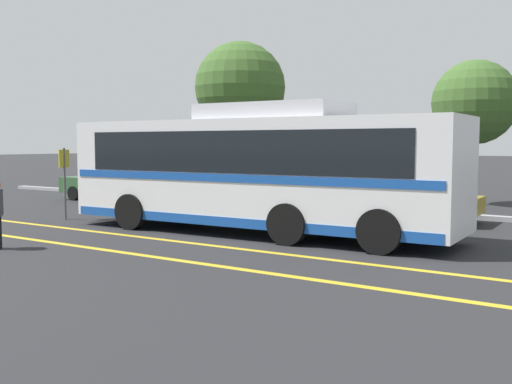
% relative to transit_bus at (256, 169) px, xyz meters
% --- Properties ---
extents(ground_plane, '(220.00, 220.00, 0.00)m').
position_rel_transit_bus_xyz_m(ground_plane, '(-1.46, 0.16, -1.73)').
color(ground_plane, '#262628').
extents(lane_strip_0, '(30.79, 0.20, 0.01)m').
position_rel_transit_bus_xyz_m(lane_strip_0, '(-0.02, -2.20, -1.73)').
color(lane_strip_0, gold).
rests_on(lane_strip_0, ground_plane).
extents(lane_strip_1, '(30.79, 0.20, 0.01)m').
position_rel_transit_bus_xyz_m(lane_strip_1, '(-0.02, -4.00, -1.73)').
color(lane_strip_1, gold).
rests_on(lane_strip_1, ground_plane).
extents(curb_strip, '(38.79, 0.36, 0.15)m').
position_rel_transit_bus_xyz_m(curb_strip, '(-0.02, 6.33, -1.66)').
color(curb_strip, '#99999E').
rests_on(curb_strip, ground_plane).
extents(transit_bus, '(11.18, 3.04, 3.42)m').
position_rel_transit_bus_xyz_m(transit_bus, '(0.00, 0.00, 0.00)').
color(transit_bus, white).
rests_on(transit_bus, ground_plane).
extents(parked_car_0, '(4.74, 1.95, 1.48)m').
position_rel_transit_bus_xyz_m(parked_car_0, '(-10.18, 4.32, -0.99)').
color(parked_car_0, '#335B33').
rests_on(parked_car_0, ground_plane).
extents(parked_car_1, '(4.23, 1.87, 1.28)m').
position_rel_transit_bus_xyz_m(parked_car_1, '(-3.24, 4.50, -1.07)').
color(parked_car_1, olive).
rests_on(parked_car_1, ground_plane).
extents(parked_car_2, '(4.12, 2.09, 1.38)m').
position_rel_transit_bus_xyz_m(parked_car_2, '(2.61, 4.70, -1.04)').
color(parked_car_2, olive).
rests_on(parked_car_2, ground_plane).
extents(bus_stop_sign, '(0.07, 0.40, 2.26)m').
position_rel_transit_bus_xyz_m(bus_stop_sign, '(-6.63, -0.94, -0.30)').
color(bus_stop_sign, '#59595E').
rests_on(bus_stop_sign, ground_plane).
extents(tree_0, '(3.25, 3.25, 5.61)m').
position_rel_transit_bus_xyz_m(tree_0, '(2.89, 10.87, 2.24)').
color(tree_0, '#513823').
rests_on(tree_0, ground_plane).
extents(tree_2, '(4.27, 4.27, 7.18)m').
position_rel_transit_bus_xyz_m(tree_2, '(-7.66, 10.08, 3.30)').
color(tree_2, '#513823').
rests_on(tree_2, ground_plane).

